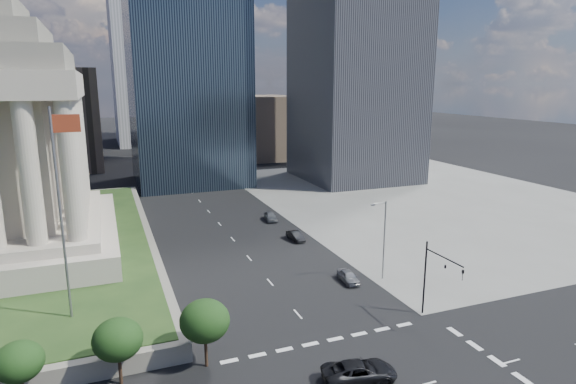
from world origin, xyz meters
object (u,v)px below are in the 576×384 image
pickup_truck (359,372)px  parked_sedan_far (270,216)px  flagpole (62,204)px  parked_sedan_mid (295,236)px  traffic_signal_ne (437,273)px  parked_sedan_near (348,277)px  street_lamp_north (383,236)px

pickup_truck → parked_sedan_far: (8.76, 47.55, -0.08)m
flagpole → parked_sedan_mid: 38.27m
traffic_signal_ne → pickup_truck: (-12.26, -6.38, -4.39)m
flagpole → pickup_truck: flagpole is taller
flagpole → pickup_truck: bearing=-37.1°
parked_sedan_near → parked_sedan_far: size_ratio=0.92×
street_lamp_north → pickup_truck: bearing=-126.5°
traffic_signal_ne → pickup_truck: size_ratio=1.29×
parked_sedan_mid → parked_sedan_far: parked_sedan_far is taller
pickup_truck → parked_sedan_mid: pickup_truck is taller
pickup_truck → traffic_signal_ne: bearing=-53.2°
street_lamp_north → parked_sedan_mid: bearing=103.5°
flagpole → traffic_signal_ne: 36.69m
street_lamp_north → parked_sedan_far: 30.57m
parked_sedan_mid → pickup_truck: bearing=-107.8°
traffic_signal_ne → parked_sedan_near: 13.23m
street_lamp_north → pickup_truck: street_lamp_north is taller
parked_sedan_near → pickup_truck: bearing=-111.5°
parked_sedan_mid → flagpole: bearing=-152.3°
traffic_signal_ne → pickup_truck: traffic_signal_ne is taller
flagpole → parked_sedan_far: size_ratio=4.37×
traffic_signal_ne → pickup_truck: 14.51m
parked_sedan_far → pickup_truck: bearing=-93.0°
pickup_truck → parked_sedan_near: size_ratio=1.47×
parked_sedan_near → parked_sedan_mid: size_ratio=0.99×
parked_sedan_mid → parked_sedan_near: bearing=-94.0°
flagpole → pickup_truck: size_ratio=3.23×
traffic_signal_ne → street_lamp_north: (0.83, 11.30, 0.41)m
pickup_truck → street_lamp_north: bearing=-27.2°
traffic_signal_ne → parked_sedan_far: 41.56m
flagpole → traffic_signal_ne: (34.33, -10.30, -7.86)m
traffic_signal_ne → street_lamp_north: street_lamp_north is taller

